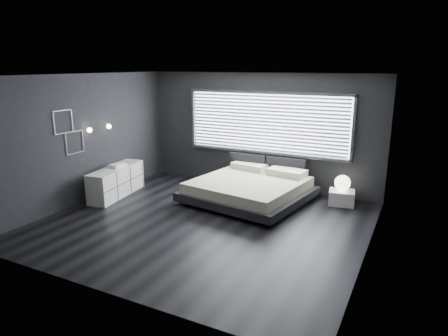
% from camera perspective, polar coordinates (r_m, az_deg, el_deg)
% --- Properties ---
extents(room, '(6.04, 6.00, 2.80)m').
position_cam_1_polar(room, '(7.44, -2.97, 2.25)').
color(room, black).
rests_on(room, ground).
extents(window, '(4.14, 0.09, 1.52)m').
position_cam_1_polar(window, '(9.72, 6.03, 6.38)').
color(window, white).
rests_on(window, ground).
extents(headboard, '(1.96, 0.16, 0.52)m').
position_cam_1_polar(headboard, '(9.85, 6.09, 0.31)').
color(headboard, black).
rests_on(headboard, ground).
extents(sconce_near, '(0.18, 0.11, 0.11)m').
position_cam_1_polar(sconce_near, '(9.20, -18.67, 5.16)').
color(sconce_near, silver).
rests_on(sconce_near, ground).
extents(sconce_far, '(0.18, 0.11, 0.11)m').
position_cam_1_polar(sconce_far, '(9.62, -16.13, 5.74)').
color(sconce_far, silver).
rests_on(sconce_far, ground).
extents(wall_art_upper, '(0.01, 0.48, 0.48)m').
position_cam_1_polar(wall_art_upper, '(8.83, -21.99, 6.14)').
color(wall_art_upper, '#47474C').
rests_on(wall_art_upper, ground).
extents(wall_art_lower, '(0.01, 0.48, 0.48)m').
position_cam_1_polar(wall_art_lower, '(9.06, -20.53, 3.45)').
color(wall_art_lower, '#47474C').
rests_on(wall_art_lower, ground).
extents(bed, '(2.77, 2.67, 0.63)m').
position_cam_1_polar(bed, '(8.99, 3.69, -2.87)').
color(bed, black).
rests_on(bed, ground).
extents(nightstand, '(0.61, 0.54, 0.31)m').
position_cam_1_polar(nightstand, '(9.13, 16.44, -4.07)').
color(nightstand, silver).
rests_on(nightstand, ground).
extents(orb_lamp, '(0.34, 0.34, 0.34)m').
position_cam_1_polar(orb_lamp, '(9.07, 16.58, -2.04)').
color(orb_lamp, white).
rests_on(orb_lamp, nightstand).
extents(dresser, '(0.73, 1.75, 0.68)m').
position_cam_1_polar(dresser, '(9.64, -15.09, -1.87)').
color(dresser, silver).
rests_on(dresser, ground).
extents(book_stack, '(0.32, 0.40, 0.08)m').
position_cam_1_polar(book_stack, '(9.57, -14.95, 0.35)').
color(book_stack, white).
rests_on(book_stack, dresser).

